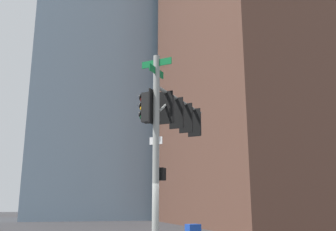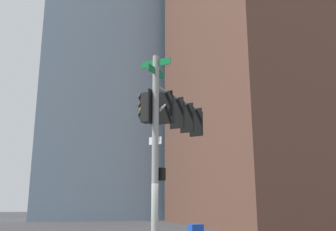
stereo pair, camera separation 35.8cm
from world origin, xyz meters
name	(u,v)px [view 1 (the left image)]	position (x,y,z in m)	size (l,w,h in m)	color
signal_pole_assembly	(172,124)	(1.33, -1.30, 4.66)	(3.54, 3.27, 6.77)	gray
building_glass_tower	(121,31)	(48.89, -5.82, 31.39)	(28.97, 25.53, 62.77)	#7A99B2
building_brick_farside	(81,95)	(64.22, -0.04, 23.56)	(21.36, 17.00, 47.13)	#4C3328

